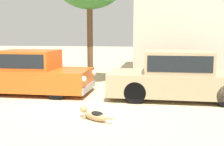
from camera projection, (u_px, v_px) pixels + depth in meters
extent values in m
plane|color=#CCB78E|center=(78.00, 104.00, 8.10)|extent=(80.00, 80.00, 0.00)
cube|color=#D15619|center=(30.00, 79.00, 9.54)|extent=(4.10, 1.80, 0.69)
cube|color=#D15619|center=(28.00, 60.00, 9.46)|extent=(1.89, 1.54, 0.64)
cube|color=black|center=(28.00, 59.00, 9.45)|extent=(1.74, 1.57, 0.45)
cube|color=#999BA0|center=(88.00, 87.00, 9.27)|extent=(0.12, 1.76, 0.20)
sphere|color=silver|center=(93.00, 73.00, 9.91)|extent=(0.20, 0.20, 0.20)
sphere|color=silver|center=(83.00, 79.00, 8.51)|extent=(0.20, 0.20, 0.20)
cylinder|color=black|center=(72.00, 81.00, 10.16)|extent=(0.61, 0.20, 0.61)
cylinder|color=black|center=(57.00, 90.00, 8.60)|extent=(0.61, 0.20, 0.61)
cylinder|color=black|center=(9.00, 80.00, 10.53)|extent=(0.61, 0.20, 0.61)
cube|color=tan|center=(178.00, 83.00, 8.67)|extent=(4.32, 1.86, 0.68)
cube|color=tan|center=(178.00, 62.00, 8.59)|extent=(1.99, 1.59, 0.67)
cube|color=black|center=(178.00, 62.00, 8.59)|extent=(1.84, 1.61, 0.47)
cube|color=#999BA0|center=(111.00, 89.00, 9.04)|extent=(0.14, 1.79, 0.20)
cube|color=red|center=(115.00, 73.00, 9.76)|extent=(0.04, 0.18, 0.18)
cube|color=red|center=(107.00, 80.00, 8.22)|extent=(0.04, 0.18, 0.18)
cylinder|color=black|center=(216.00, 85.00, 9.28)|extent=(0.65, 0.21, 0.65)
cylinder|color=black|center=(139.00, 83.00, 9.69)|extent=(0.65, 0.21, 0.65)
cylinder|color=black|center=(135.00, 93.00, 8.11)|extent=(0.65, 0.21, 0.65)
cylinder|color=tan|center=(85.00, 118.00, 6.65)|extent=(0.10, 0.12, 0.06)
cylinder|color=tan|center=(88.00, 116.00, 6.74)|extent=(0.10, 0.12, 0.06)
ellipsoid|color=tan|center=(96.00, 116.00, 6.49)|extent=(0.69, 0.54, 0.22)
ellipsoid|color=black|center=(97.00, 114.00, 6.45)|extent=(0.42, 0.37, 0.12)
sphere|color=tan|center=(84.00, 109.00, 6.73)|extent=(0.18, 0.18, 0.18)
cone|color=tan|center=(81.00, 109.00, 6.79)|extent=(0.13, 0.13, 0.10)
cone|color=tan|center=(82.00, 106.00, 6.68)|extent=(0.08, 0.08, 0.08)
cone|color=tan|center=(85.00, 106.00, 6.76)|extent=(0.08, 0.08, 0.08)
cylinder|color=tan|center=(109.00, 118.00, 6.22)|extent=(0.23, 0.17, 0.07)
cylinder|color=brown|center=(90.00, 44.00, 10.89)|extent=(0.22, 0.22, 3.28)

